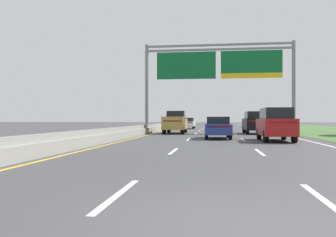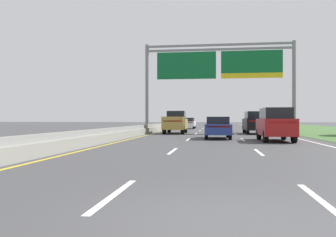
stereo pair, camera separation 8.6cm
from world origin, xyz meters
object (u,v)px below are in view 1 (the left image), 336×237
Objects in this scene: overhead_sign_gantry at (218,69)px; car_red_right_lane_suv at (275,124)px; pickup_truck_gold at (175,122)px; car_black_right_lane_suv at (254,122)px; car_blue_centre_lane_sedan at (218,127)px; car_white_left_lane_sedan at (188,123)px; car_silver_centre_lane_sedan at (217,123)px.

car_red_right_lane_suv is (3.50, -12.68, -5.38)m from overhead_sign_gantry.
pickup_truck_gold reaches higher than car_black_right_lane_suv.
car_red_right_lane_suv is at bearing -124.72° from car_blue_centre_lane_sedan.
car_red_right_lane_suv is 11.06m from car_black_right_lane_suv.
car_blue_centre_lane_sedan is (4.04, -8.61, -0.26)m from pickup_truck_gold.
car_red_right_lane_suv is 1.06× the size of car_blue_centre_lane_sedan.
overhead_sign_gantry is at bearing 15.19° from car_red_right_lane_suv.
car_red_right_lane_suv is 4.38m from car_blue_centre_lane_sedan.
car_black_right_lane_suv is at bearing -90.25° from pickup_truck_gold.
car_blue_centre_lane_sedan is at bearing -170.66° from car_white_left_lane_sedan.
car_red_right_lane_suv is 0.99× the size of car_black_right_lane_suv.
pickup_truck_gold is at bearing -179.76° from car_white_left_lane_sedan.
car_silver_centre_lane_sedan is at bearing -11.33° from pickup_truck_gold.
pickup_truck_gold is 7.56m from car_black_right_lane_suv.
car_white_left_lane_sedan is (0.01, 16.63, -0.26)m from pickup_truck_gold.
car_red_right_lane_suv is (7.67, -11.04, 0.02)m from pickup_truck_gold.
pickup_truck_gold is at bearing -158.58° from overhead_sign_gantry.
pickup_truck_gold reaches higher than car_blue_centre_lane_sedan.
car_blue_centre_lane_sedan is at bearing -179.08° from car_silver_centre_lane_sedan.
pickup_truck_gold reaches higher than car_red_right_lane_suv.
car_blue_centre_lane_sedan is (4.03, -25.25, 0.00)m from car_white_left_lane_sedan.
overhead_sign_gantry reaches higher than pickup_truck_gold.
overhead_sign_gantry is 6.56m from car_black_right_lane_suv.
car_silver_centre_lane_sedan is (0.05, 29.79, 0.00)m from car_blue_centre_lane_sedan.
car_blue_centre_lane_sedan is at bearing 56.00° from car_red_right_lane_suv.
car_red_right_lane_suv is at bearing 179.62° from car_black_right_lane_suv.
car_blue_centre_lane_sedan is (-0.13, -10.25, -5.66)m from overhead_sign_gantry.
car_white_left_lane_sedan is at bearing 15.24° from car_red_right_lane_suv.
car_black_right_lane_suv is 21.44m from car_silver_centre_lane_sedan.
overhead_sign_gantry reaches higher than car_blue_centre_lane_sedan.
pickup_truck_gold is 1.15× the size of car_red_right_lane_suv.
car_silver_centre_lane_sedan is at bearing -41.67° from car_white_left_lane_sedan.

